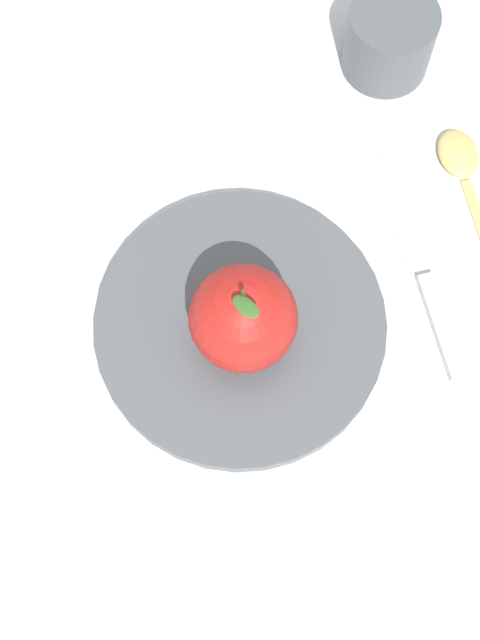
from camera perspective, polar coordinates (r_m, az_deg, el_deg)
The scene contains 6 objects.
ground_plane at distance 0.72m, azimuth 0.92°, elevation 0.79°, with size 2.40×2.40×0.00m, color silver.
dinner_plate at distance 0.70m, azimuth -0.00°, elevation -0.31°, with size 0.23×0.23×0.02m.
apple at distance 0.65m, azimuth 0.21°, elevation 0.12°, with size 0.08×0.08×0.10m.
cup at distance 0.81m, azimuth 9.59°, elevation 17.47°, with size 0.08×0.08×0.07m.
knife at distance 0.74m, azimuth 11.88°, elevation 2.31°, with size 0.20×0.03×0.01m.
spoon at distance 0.79m, azimuth 14.26°, elevation 9.01°, with size 0.18×0.04×0.01m.
Camera 1 is at (0.25, -0.05, 0.67)m, focal length 49.88 mm.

